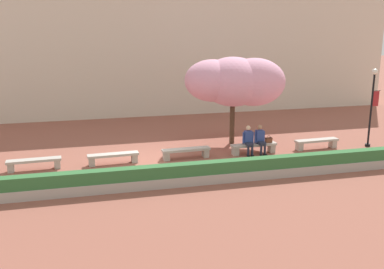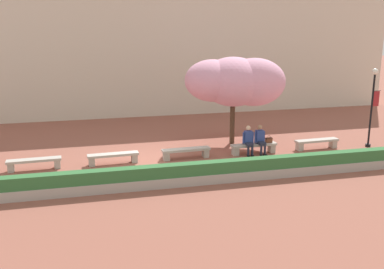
{
  "view_description": "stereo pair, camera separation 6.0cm",
  "coord_description": "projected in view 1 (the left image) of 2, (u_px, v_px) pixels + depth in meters",
  "views": [
    {
      "loc": [
        -2.76,
        -18.0,
        5.75
      ],
      "look_at": [
        1.86,
        0.2,
        1.0
      ],
      "focal_mm": 42.0,
      "sensor_mm": 36.0,
      "label": 1
    },
    {
      "loc": [
        -2.71,
        -18.01,
        5.75
      ],
      "look_at": [
        1.86,
        0.2,
        1.0
      ],
      "focal_mm": 42.0,
      "sensor_mm": 36.0,
      "label": 2
    }
  ],
  "objects": [
    {
      "name": "cherry_tree_main",
      "position": [
        234.0,
        82.0,
        21.03
      ],
      "size": [
        4.69,
        3.18,
        4.15
      ],
      "color": "#473323",
      "rests_on": "ground"
    },
    {
      "name": "stone_bench_east_end",
      "position": [
        254.0,
        147.0,
        20.02
      ],
      "size": [
        2.11,
        0.5,
        0.45
      ],
      "color": "#ADA89E",
      "rests_on": "ground"
    },
    {
      "name": "building_facade",
      "position": [
        121.0,
        50.0,
        28.48
      ],
      "size": [
        35.24,
        4.0,
        7.92
      ],
      "primitive_type": "cube",
      "color": "beige",
      "rests_on": "ground"
    },
    {
      "name": "stone_bench_near_west",
      "position": [
        34.0,
        162.0,
        17.79
      ],
      "size": [
        2.11,
        0.5,
        0.45
      ],
      "color": "#ADA89E",
      "rests_on": "ground"
    },
    {
      "name": "person_seated_right",
      "position": [
        260.0,
        138.0,
        19.94
      ],
      "size": [
        0.51,
        0.7,
        1.29
      ],
      "color": "black",
      "rests_on": "ground"
    },
    {
      "name": "stone_bench_center",
      "position": [
        113.0,
        157.0,
        18.54
      ],
      "size": [
        2.11,
        0.5,
        0.45
      ],
      "color": "#ADA89E",
      "rests_on": "ground"
    },
    {
      "name": "handbag",
      "position": [
        269.0,
        140.0,
        20.15
      ],
      "size": [
        0.3,
        0.15,
        0.34
      ],
      "color": "brown",
      "rests_on": "stone_bench_east_end"
    },
    {
      "name": "stone_bench_far_east",
      "position": [
        316.0,
        142.0,
        20.76
      ],
      "size": [
        2.11,
        0.5,
        0.45
      ],
      "color": "#ADA89E",
      "rests_on": "ground"
    },
    {
      "name": "ground_plane",
      "position": [
        151.0,
        161.0,
        18.98
      ],
      "size": [
        100.0,
        100.0,
        0.0
      ],
      "primitive_type": "plane",
      "color": "#8E5142"
    },
    {
      "name": "stone_bench_near_east",
      "position": [
        186.0,
        152.0,
        19.28
      ],
      "size": [
        2.11,
        0.5,
        0.45
      ],
      "color": "#ADA89E",
      "rests_on": "ground"
    },
    {
      "name": "planter_hedge_foreground",
      "position": [
        164.0,
        176.0,
        15.97
      ],
      "size": [
        20.49,
        0.5,
        0.8
      ],
      "color": "#ADA89E",
      "rests_on": "ground"
    },
    {
      "name": "person_seated_left",
      "position": [
        249.0,
        139.0,
        19.81
      ],
      "size": [
        0.51,
        0.7,
        1.29
      ],
      "color": "black",
      "rests_on": "ground"
    },
    {
      "name": "lamp_post_with_banner",
      "position": [
        372.0,
        100.0,
        20.71
      ],
      "size": [
        0.54,
        0.28,
        3.67
      ],
      "color": "black",
      "rests_on": "ground"
    }
  ]
}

